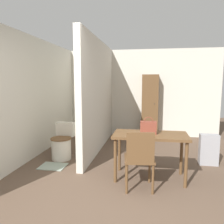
% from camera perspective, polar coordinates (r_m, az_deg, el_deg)
% --- Properties ---
extents(ground_plane, '(16.00, 16.00, 0.00)m').
position_cam_1_polar(ground_plane, '(2.79, -1.12, -26.34)').
color(ground_plane, brown).
extents(wall_back, '(4.81, 0.12, 2.50)m').
position_cam_1_polar(wall_back, '(6.51, 5.79, 4.93)').
color(wall_back, beige).
rests_on(wall_back, ground_plane).
extents(wall_left, '(0.12, 5.15, 2.50)m').
position_cam_1_polar(wall_left, '(4.98, -19.30, 3.68)').
color(wall_left, beige).
rests_on(wall_left, ground_plane).
extents(partition_wall, '(0.12, 2.98, 2.50)m').
position_cam_1_polar(partition_wall, '(5.08, -3.53, 4.18)').
color(partition_wall, beige).
rests_on(partition_wall, ground_plane).
extents(dining_table, '(1.18, 0.60, 0.74)m').
position_cam_1_polar(dining_table, '(3.59, 9.94, -7.11)').
color(dining_table, brown).
rests_on(dining_table, ground_plane).
extents(wooden_chair, '(0.48, 0.48, 0.89)m').
position_cam_1_polar(wooden_chair, '(3.22, 7.19, -11.70)').
color(wooden_chair, brown).
rests_on(wooden_chair, ground_plane).
extents(toilet, '(0.42, 0.57, 0.72)m').
position_cam_1_polar(toilet, '(4.68, -12.84, -8.12)').
color(toilet, silver).
rests_on(toilet, ground_plane).
extents(handbag, '(0.26, 0.15, 0.27)m').
position_cam_1_polar(handbag, '(3.58, 9.49, -3.94)').
color(handbag, brown).
rests_on(handbag, dining_table).
extents(wooden_cabinet, '(0.45, 0.35, 1.78)m').
position_cam_1_polar(wooden_cabinet, '(6.28, 9.86, 1.46)').
color(wooden_cabinet, brown).
rests_on(wooden_cabinet, ground_plane).
extents(bath_mat, '(0.48, 0.38, 0.01)m').
position_cam_1_polar(bath_mat, '(4.35, -15.18, -13.51)').
color(bath_mat, '#99A899').
rests_on(bath_mat, ground_plane).
extents(space_heater, '(0.34, 0.18, 0.59)m').
position_cam_1_polar(space_heater, '(4.61, 23.93, -8.95)').
color(space_heater, '#9E9EA3').
rests_on(space_heater, ground_plane).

